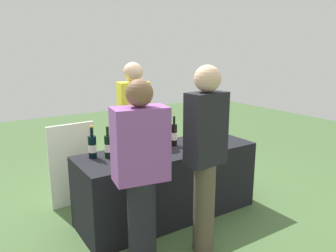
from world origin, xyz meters
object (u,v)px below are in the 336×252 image
wine_bottle_0 (92,147)px  server_pouring (134,126)px  wine_glass_0 (140,147)px  guest_0 (141,172)px  wine_glass_3 (202,139)px  wine_bottle_2 (174,135)px  guest_1 (205,152)px  wine_bottle_3 (197,131)px  wine_bottle_4 (212,128)px  wine_bottle_1 (108,146)px  menu_board (73,165)px  wine_glass_4 (205,135)px  wine_glass_2 (189,141)px  wine_glass_1 (187,142)px

wine_bottle_0 → server_pouring: (0.64, 0.37, 0.04)m
wine_glass_0 → guest_0: (-0.30, -0.57, -0.01)m
wine_glass_3 → wine_bottle_0: bearing=165.0°
wine_bottle_2 → guest_1: guest_1 is taller
wine_bottle_0 → wine_bottle_3: 1.23m
wine_bottle_4 → guest_1: (-0.77, -0.82, 0.06)m
wine_bottle_1 → wine_glass_0: wine_bottle_1 is taller
wine_bottle_2 → guest_1: bearing=-105.1°
guest_0 → menu_board: guest_0 is taller
guest_0 → wine_glass_4: bearing=37.0°
wine_glass_3 → guest_0: guest_0 is taller
wine_bottle_2 → server_pouring: bearing=118.9°
wine_bottle_0 → menu_board: size_ratio=0.33×
wine_glass_2 → guest_1: (-0.27, -0.60, 0.08)m
wine_bottle_2 → wine_glass_0: bearing=-164.0°
wine_bottle_1 → wine_bottle_2: wine_bottle_2 is taller
server_pouring → menu_board: bearing=-15.2°
wine_glass_4 → wine_bottle_3: bearing=80.1°
guest_0 → guest_1: size_ratio=0.95×
wine_glass_2 → wine_bottle_0: bearing=163.9°
wine_glass_2 → guest_0: guest_0 is taller
wine_bottle_1 → menu_board: bearing=101.6°
wine_glass_0 → menu_board: 1.01m
wine_glass_3 → server_pouring: 0.81m
wine_bottle_0 → wine_glass_4: 1.21m
wine_bottle_1 → wine_glass_4: (1.06, -0.14, -0.01)m
wine_glass_2 → server_pouring: server_pouring is taller
wine_bottle_1 → wine_glass_0: bearing=-27.7°
guest_0 → guest_1: bearing=1.2°
wine_bottle_2 → wine_bottle_3: size_ratio=1.08×
wine_bottle_3 → wine_glass_3: bearing=-116.1°
wine_glass_3 → guest_1: bearing=-126.6°
guest_0 → wine_bottle_1: bearing=97.4°
server_pouring → wine_bottle_1: bearing=47.9°
wine_glass_1 → guest_0: guest_0 is taller
wine_glass_3 → guest_1: (-0.43, -0.57, 0.08)m
wine_bottle_1 → guest_1: (0.54, -0.79, 0.06)m
guest_1 → wine_glass_2: bearing=61.2°
wine_glass_0 → menu_board: size_ratio=0.14×
wine_glass_3 → wine_bottle_3: bearing=63.9°
wine_bottle_3 → wine_glass_4: (-0.03, -0.19, -0.00)m
wine_bottle_1 → guest_1: bearing=-55.6°
wine_bottle_0 → wine_glass_1: bearing=-21.5°
wine_glass_2 → wine_bottle_4: bearing=24.6°
wine_bottle_4 → server_pouring: (-0.80, 0.41, 0.04)m
wine_bottle_4 → wine_glass_4: 0.30m
wine_glass_4 → menu_board: 1.52m
wine_bottle_1 → guest_0: 0.71m
wine_glass_4 → wine_glass_1: bearing=-159.3°
wine_glass_1 → menu_board: (-0.88, 0.97, -0.37)m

